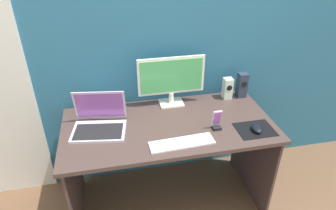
{
  "coord_description": "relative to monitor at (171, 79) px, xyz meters",
  "views": [
    {
      "loc": [
        -0.36,
        -1.67,
        1.91
      ],
      "look_at": [
        -0.01,
        -0.02,
        0.92
      ],
      "focal_mm": 31.88,
      "sensor_mm": 36.0,
      "label": 1
    }
  ],
  "objects": [
    {
      "name": "phone_in_dock",
      "position": [
        0.22,
        -0.39,
        -0.16
      ],
      "size": [
        0.06,
        0.05,
        0.14
      ],
      "color": "black",
      "rests_on": "desk"
    },
    {
      "name": "keyboard_external",
      "position": [
        -0.04,
        -0.5,
        -0.21
      ],
      "size": [
        0.42,
        0.13,
        0.01
      ],
      "primitive_type": "cube",
      "rotation": [
        0.0,
        0.0,
        0.05
      ],
      "color": "white",
      "rests_on": "desk"
    },
    {
      "name": "monitor",
      "position": [
        0.0,
        0.0,
        0.0
      ],
      "size": [
        0.5,
        0.14,
        0.38
      ],
      "color": "white",
      "rests_on": "desk"
    },
    {
      "name": "desk",
      "position": [
        -0.08,
        -0.27,
        -0.37
      ],
      "size": [
        1.45,
        0.71,
        0.75
      ],
      "color": "#4A3632",
      "rests_on": "ground_plane"
    },
    {
      "name": "speaker_near_monitor",
      "position": [
        0.45,
        -0.0,
        -0.13
      ],
      "size": [
        0.07,
        0.07,
        0.17
      ],
      "color": "silver",
      "rests_on": "desk"
    },
    {
      "name": "wall_back",
      "position": [
        -0.08,
        0.16,
        0.29
      ],
      "size": [
        6.0,
        0.04,
        2.5
      ],
      "primitive_type": "cube",
      "color": "#2C688B",
      "rests_on": "ground_plane"
    },
    {
      "name": "mousepad",
      "position": [
        0.48,
        -0.46,
        -0.21
      ],
      "size": [
        0.25,
        0.2,
        0.0
      ],
      "primitive_type": "cube",
      "color": "black",
      "rests_on": "desk"
    },
    {
      "name": "ground_plane",
      "position": [
        -0.08,
        -0.27,
        -0.96
      ],
      "size": [
        8.0,
        8.0,
        0.0
      ],
      "primitive_type": "plane",
      "color": "brown"
    },
    {
      "name": "speaker_right",
      "position": [
        0.57,
        -0.0,
        -0.11
      ],
      "size": [
        0.07,
        0.07,
        0.2
      ],
      "color": "#283347",
      "rests_on": "desk"
    },
    {
      "name": "laptop",
      "position": [
        -0.54,
        -0.23,
        -0.16
      ],
      "size": [
        0.39,
        0.33,
        0.24
      ],
      "color": "silver",
      "rests_on": "desk"
    },
    {
      "name": "fishbowl",
      "position": [
        -0.58,
        -0.02,
        -0.14
      ],
      "size": [
        0.15,
        0.15,
        0.15
      ],
      "primitive_type": "sphere",
      "color": "silver",
      "rests_on": "desk"
    },
    {
      "name": "mouse",
      "position": [
        0.47,
        -0.47,
        -0.19
      ],
      "size": [
        0.07,
        0.1,
        0.04
      ],
      "primitive_type": "ellipsoid",
      "rotation": [
        0.0,
        0.0,
        -0.07
      ],
      "color": "black",
      "rests_on": "mousepad"
    }
  ]
}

